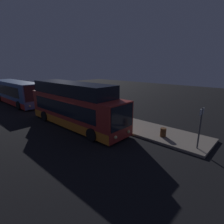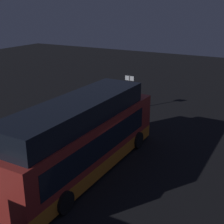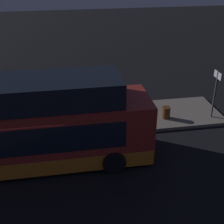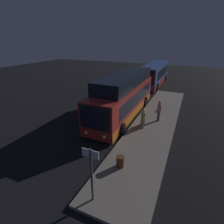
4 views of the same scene
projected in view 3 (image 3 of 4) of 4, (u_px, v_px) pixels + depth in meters
ground at (38, 162)px, 13.84m from camera, size 80.00×80.00×0.00m
platform at (40, 124)px, 16.67m from camera, size 20.00×3.37×0.18m
bus_lead at (19, 129)px, 13.01m from camera, size 11.03×2.90×3.88m
passenger_boarding at (36, 105)px, 16.29m from camera, size 0.55×0.58×1.81m
passenger_waiting at (73, 111)px, 15.88m from camera, size 0.47×0.47×1.63m
suitcase at (65, 123)px, 15.98m from camera, size 0.44×0.27×0.83m
sign_post at (216, 89)px, 16.49m from camera, size 0.10×0.75×2.67m
trash_bin at (166, 113)px, 16.97m from camera, size 0.44×0.44×0.65m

